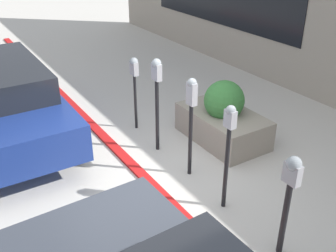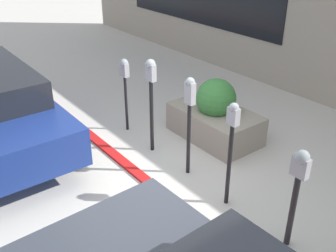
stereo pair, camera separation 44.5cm
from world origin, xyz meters
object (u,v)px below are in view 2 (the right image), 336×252
planter_box (215,116)px  parking_meter_middle (189,108)px  parking_meter_nearest (298,180)px  parking_meter_fourth (151,87)px  parking_meter_farthest (125,77)px  parking_meter_second (232,136)px

planter_box → parking_meter_middle: bearing=117.8°
parking_meter_nearest → parking_meter_middle: (1.85, -0.03, 0.17)m
parking_meter_middle → parking_meter_fourth: 0.88m
parking_meter_middle → planter_box: size_ratio=0.97×
parking_meter_middle → parking_meter_farthest: bearing=-0.9°
parking_meter_second → parking_meter_middle: bearing=-3.7°
parking_meter_middle → parking_meter_fourth: (0.87, 0.04, 0.04)m
parking_meter_second → parking_meter_fourth: (1.75, -0.02, 0.10)m
parking_meter_second → planter_box: size_ratio=0.94×
parking_meter_fourth → parking_meter_farthest: 0.88m
parking_meter_farthest → parking_meter_second: bearing=178.1°
parking_meter_farthest → planter_box: parking_meter_farthest is taller
parking_meter_second → parking_meter_farthest: size_ratio=1.10×
parking_meter_nearest → parking_meter_second: parking_meter_second is taller
parking_meter_farthest → parking_meter_middle: bearing=179.1°
parking_meter_nearest → planter_box: size_ratio=0.81×
parking_meter_nearest → parking_meter_farthest: size_ratio=0.95×
parking_meter_nearest → parking_meter_farthest: bearing=-1.0°
parking_meter_fourth → parking_meter_farthest: (0.87, -0.06, -0.11)m
parking_meter_nearest → parking_meter_farthest: (3.60, -0.06, 0.10)m
parking_meter_fourth → planter_box: size_ratio=1.00×
parking_meter_nearest → parking_meter_farthest: parking_meter_farthest is taller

